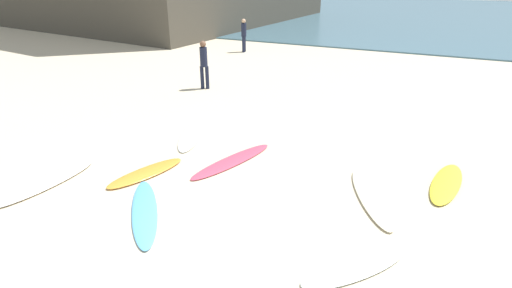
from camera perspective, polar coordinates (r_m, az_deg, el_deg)
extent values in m
plane|color=beige|center=(7.29, -13.99, -13.86)|extent=(120.00, 120.00, 0.00)
cube|color=#426675|center=(43.48, 19.71, 17.27)|extent=(120.00, 40.00, 0.08)
ellipsoid|color=#509CE0|center=(8.14, -15.71, -9.31)|extent=(1.92, 2.20, 0.07)
ellipsoid|color=yellow|center=(9.71, 25.66, -5.11)|extent=(0.89, 2.17, 0.08)
ellipsoid|color=#F0E7C2|center=(8.62, 16.24, -7.31)|extent=(1.50, 2.40, 0.08)
ellipsoid|color=white|center=(11.30, -9.33, 1.15)|extent=(1.29, 2.22, 0.07)
ellipsoid|color=silver|center=(9.94, -27.95, -4.90)|extent=(0.85, 2.44, 0.09)
ellipsoid|color=orange|center=(9.53, -15.53, -3.99)|extent=(1.14, 2.03, 0.09)
ellipsoid|color=#E4435D|center=(9.76, -3.44, -2.43)|extent=(1.29, 2.61, 0.06)
ellipsoid|color=white|center=(6.80, 13.96, -16.77)|extent=(1.71, 1.86, 0.07)
cylinder|color=#191E33|center=(22.42, -1.83, 14.08)|extent=(0.14, 0.14, 0.84)
cylinder|color=#191E33|center=(22.61, -1.65, 14.17)|extent=(0.14, 0.14, 0.84)
cylinder|color=#191E33|center=(22.39, -1.77, 16.07)|extent=(0.31, 0.31, 0.70)
sphere|color=tan|center=(22.33, -1.78, 17.24)|extent=(0.23, 0.23, 0.23)
cylinder|color=#191E33|center=(15.65, -7.01, 9.43)|extent=(0.14, 0.14, 0.87)
cylinder|color=#191E33|center=(15.69, -7.74, 9.43)|extent=(0.14, 0.14, 0.87)
cylinder|color=#191E33|center=(15.49, -7.54, 12.29)|extent=(0.36, 0.36, 0.73)
sphere|color=brown|center=(15.39, -7.64, 14.05)|extent=(0.24, 0.24, 0.24)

